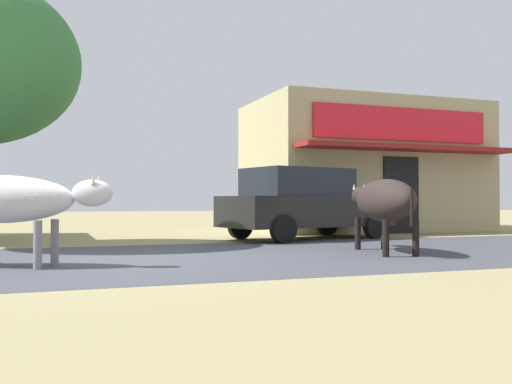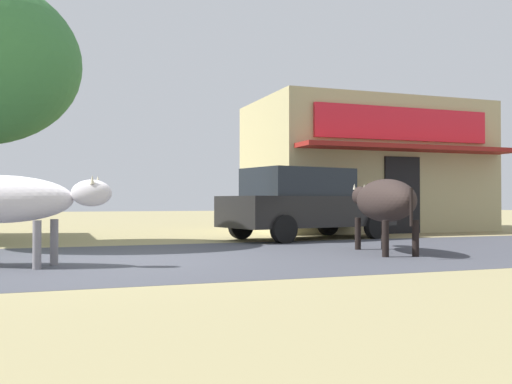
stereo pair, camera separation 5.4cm
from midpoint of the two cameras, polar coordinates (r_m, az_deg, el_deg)
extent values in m
plane|color=#92875B|center=(8.99, -14.21, -6.56)|extent=(80.00, 80.00, 0.00)
cube|color=#3F4149|center=(8.99, -14.21, -6.55)|extent=(72.00, 5.64, 0.00)
cube|color=tan|center=(18.10, 10.76, 2.40)|extent=(6.78, 4.05, 3.84)
cube|color=red|center=(16.44, 14.46, 6.51)|extent=(5.42, 0.10, 0.90)
cube|color=maroon|center=(16.05, 15.25, 4.21)|extent=(6.51, 0.90, 0.12)
cube|color=black|center=(16.31, 14.31, -0.29)|extent=(1.10, 0.06, 2.10)
cube|color=black|center=(13.63, 5.29, -1.89)|extent=(4.39, 2.62, 0.70)
cube|color=#1E2328|center=(13.44, 4.26, 0.95)|extent=(2.56, 2.06, 0.64)
cylinder|color=black|center=(15.14, 7.22, -3.11)|extent=(0.63, 0.32, 0.60)
cylinder|color=black|center=(13.89, 11.81, -3.30)|extent=(0.63, 0.32, 0.60)
cylinder|color=black|center=(13.56, -1.39, -3.38)|extent=(0.63, 0.32, 0.60)
cylinder|color=black|center=(12.15, 2.89, -3.67)|extent=(0.63, 0.32, 0.60)
ellipsoid|color=silver|center=(8.05, -15.73, -0.10)|extent=(0.63, 0.49, 0.36)
cone|color=beige|center=(8.13, -15.14, 1.16)|extent=(0.06, 0.06, 0.12)
cone|color=beige|center=(7.94, -15.65, 1.21)|extent=(0.06, 0.06, 0.12)
cylinder|color=gray|center=(8.55, -19.09, -4.69)|extent=(0.11, 0.11, 0.64)
cylinder|color=gray|center=(8.09, -20.60, -4.90)|extent=(0.11, 0.11, 0.64)
ellipsoid|color=#2C221F|center=(10.18, 12.71, -0.82)|extent=(1.15, 2.27, 0.74)
ellipsoid|color=#2C221F|center=(11.44, 10.36, -0.37)|extent=(0.39, 0.61, 0.36)
cone|color=beige|center=(11.45, 9.80, 0.53)|extent=(0.06, 0.06, 0.12)
cone|color=beige|center=(11.52, 10.75, 0.53)|extent=(0.06, 0.06, 0.12)
cylinder|color=black|center=(10.78, 10.15, -4.06)|extent=(0.11, 0.11, 0.59)
cylinder|color=black|center=(10.94, 12.65, -4.00)|extent=(0.11, 0.11, 0.59)
cylinder|color=black|center=(9.45, 12.80, -4.50)|extent=(0.11, 0.11, 0.59)
cylinder|color=black|center=(9.64, 15.60, -4.42)|extent=(0.11, 0.11, 0.59)
cylinder|color=black|center=(9.12, 15.21, -1.44)|extent=(0.05, 0.05, 0.59)
camera|label=1|loc=(0.03, -89.85, 0.00)|focal=40.60mm
camera|label=2|loc=(0.03, 90.15, 0.00)|focal=40.60mm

